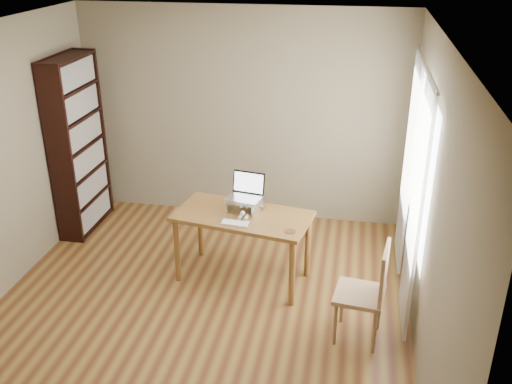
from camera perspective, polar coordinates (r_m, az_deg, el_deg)
name	(u,v)px	position (r m, az deg, el deg)	size (l,w,h in m)	color
room	(194,191)	(4.93, -6.23, 0.13)	(4.04, 4.54, 2.64)	#592F17
bookshelf	(78,145)	(7.03, -17.37, 4.47)	(0.30, 0.90, 2.10)	black
curtains	(412,184)	(5.55, 15.31, 0.74)	(0.03, 1.90, 2.25)	silver
desk	(243,223)	(5.77, -1.36, -3.15)	(1.45, 0.90, 0.75)	brown
laptop_stand	(244,203)	(5.76, -1.21, -1.15)	(0.32, 0.25, 0.13)	silver
laptop	(245,191)	(5.76, -1.10, 0.08)	(0.38, 0.34, 0.24)	silver
keyboard	(235,223)	(5.53, -2.08, -3.14)	(0.30, 0.14, 0.02)	silver
coaster	(290,231)	(5.41, 3.43, -3.95)	(0.11, 0.11, 0.01)	#50351B
cat	(248,204)	(5.78, -0.77, -1.20)	(0.25, 0.49, 0.16)	#4D463D
chair	(369,289)	(5.10, 11.20, -9.52)	(0.47, 0.47, 0.95)	tan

